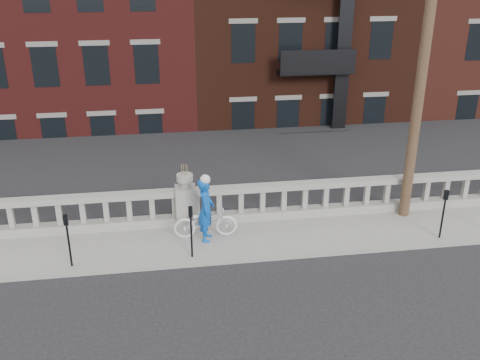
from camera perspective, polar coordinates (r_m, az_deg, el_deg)
name	(u,v)px	position (r m, az deg, el deg)	size (l,w,h in m)	color
ground	(198,315)	(11.65, -4.52, -14.14)	(120.00, 120.00, 0.00)	black
sidewalk	(189,243)	(14.13, -5.47, -6.66)	(32.00, 2.20, 0.15)	gray
balustrade	(186,208)	(14.71, -5.78, -2.95)	(28.00, 0.34, 1.03)	gray
planter_pedestal	(186,201)	(14.63, -5.81, -2.28)	(0.55, 0.55, 1.76)	gray
lower_level	(176,38)	(32.68, -6.88, 14.80)	(80.00, 44.00, 20.80)	#605E59
utility_pole	(427,32)	(14.68, 19.34, 14.65)	(1.60, 0.28, 10.00)	#422D1E
parking_meter_b	(68,235)	(13.14, -17.90, -5.57)	(0.10, 0.09, 1.36)	black
parking_meter_c	(191,226)	(12.95, -5.25, -4.92)	(0.10, 0.09, 1.36)	black
parking_meter_d	(444,209)	(14.73, 20.93, -2.86)	(0.10, 0.09, 1.36)	black
bicycle	(206,221)	(14.04, -3.69, -4.43)	(0.58, 1.66, 0.87)	silver
cyclist	(206,210)	(13.72, -3.64, -3.17)	(0.62, 0.41, 1.70)	#0B4BAE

